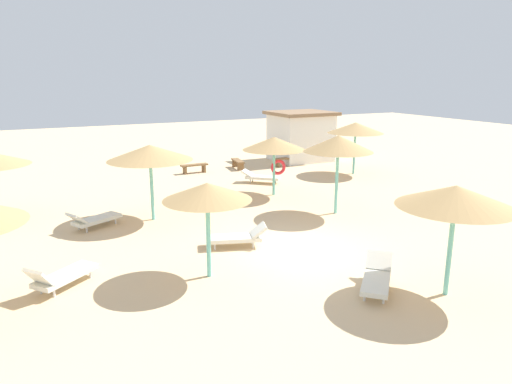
{
  "coord_description": "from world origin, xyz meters",
  "views": [
    {
      "loc": [
        -7.22,
        -11.49,
        5.27
      ],
      "look_at": [
        0.0,
        3.0,
        1.2
      ],
      "focal_mm": 32.93,
      "sensor_mm": 36.0,
      "label": 1
    }
  ],
  "objects_px": {
    "lounger_5": "(238,237)",
    "bench_2": "(194,167)",
    "parasol_0": "(274,144)",
    "parasol_6": "(338,144)",
    "parasol_7": "(356,128)",
    "beach_cabana": "(301,136)",
    "parasol_5": "(207,192)",
    "lounger_4": "(62,276)",
    "parasol_3": "(456,197)",
    "lounger_3": "(377,278)",
    "lounger_1": "(94,219)",
    "bench_0": "(238,163)",
    "bench_1": "(285,160)",
    "parasol_1": "(150,153)",
    "lounger_0": "(260,177)"
  },
  "relations": [
    {
      "from": "parasol_5",
      "to": "lounger_0",
      "type": "height_order",
      "value": "parasol_5"
    },
    {
      "from": "lounger_5",
      "to": "bench_1",
      "type": "distance_m",
      "value": 13.58
    },
    {
      "from": "lounger_5",
      "to": "bench_2",
      "type": "xyz_separation_m",
      "value": [
        2.54,
        11.39,
        0.03
      ]
    },
    {
      "from": "lounger_3",
      "to": "lounger_0",
      "type": "bearing_deg",
      "value": 76.76
    },
    {
      "from": "parasol_3",
      "to": "parasol_7",
      "type": "xyz_separation_m",
      "value": [
        7.03,
        12.67,
        0.0
      ]
    },
    {
      "from": "bench_1",
      "to": "parasol_7",
      "type": "bearing_deg",
      "value": -58.29
    },
    {
      "from": "parasol_3",
      "to": "bench_2",
      "type": "distance_m",
      "value": 16.85
    },
    {
      "from": "parasol_7",
      "to": "bench_0",
      "type": "relative_size",
      "value": 1.92
    },
    {
      "from": "parasol_5",
      "to": "beach_cabana",
      "type": "relative_size",
      "value": 0.7
    },
    {
      "from": "parasol_6",
      "to": "lounger_4",
      "type": "bearing_deg",
      "value": -167.0
    },
    {
      "from": "parasol_0",
      "to": "lounger_0",
      "type": "height_order",
      "value": "parasol_0"
    },
    {
      "from": "parasol_7",
      "to": "lounger_3",
      "type": "distance_m",
      "value": 14.54
    },
    {
      "from": "parasol_1",
      "to": "lounger_3",
      "type": "height_order",
      "value": "parasol_1"
    },
    {
      "from": "lounger_4",
      "to": "beach_cabana",
      "type": "bearing_deg",
      "value": 40.64
    },
    {
      "from": "lounger_5",
      "to": "parasol_7",
      "type": "bearing_deg",
      "value": 35.66
    },
    {
      "from": "parasol_5",
      "to": "lounger_0",
      "type": "distance_m",
      "value": 11.45
    },
    {
      "from": "lounger_1",
      "to": "parasol_6",
      "type": "bearing_deg",
      "value": -14.83
    },
    {
      "from": "lounger_4",
      "to": "bench_1",
      "type": "relative_size",
      "value": 1.22
    },
    {
      "from": "bench_2",
      "to": "beach_cabana",
      "type": "bearing_deg",
      "value": 6.4
    },
    {
      "from": "parasol_5",
      "to": "beach_cabana",
      "type": "bearing_deg",
      "value": 50.55
    },
    {
      "from": "lounger_1",
      "to": "bench_1",
      "type": "relative_size",
      "value": 1.3
    },
    {
      "from": "parasol_3",
      "to": "lounger_0",
      "type": "relative_size",
      "value": 1.49
    },
    {
      "from": "lounger_1",
      "to": "parasol_5",
      "type": "bearing_deg",
      "value": -68.97
    },
    {
      "from": "lounger_1",
      "to": "bench_0",
      "type": "bearing_deg",
      "value": 40.04
    },
    {
      "from": "parasol_3",
      "to": "parasol_7",
      "type": "relative_size",
      "value": 0.93
    },
    {
      "from": "lounger_4",
      "to": "parasol_6",
      "type": "bearing_deg",
      "value": 13.0
    },
    {
      "from": "lounger_1",
      "to": "beach_cabana",
      "type": "distance_m",
      "value": 15.98
    },
    {
      "from": "parasol_3",
      "to": "lounger_3",
      "type": "height_order",
      "value": "parasol_3"
    },
    {
      "from": "lounger_1",
      "to": "bench_2",
      "type": "distance_m",
      "value": 9.77
    },
    {
      "from": "parasol_1",
      "to": "lounger_3",
      "type": "xyz_separation_m",
      "value": [
        3.53,
        -8.31,
        -2.21
      ]
    },
    {
      "from": "parasol_7",
      "to": "beach_cabana",
      "type": "relative_size",
      "value": 0.81
    },
    {
      "from": "lounger_1",
      "to": "bench_0",
      "type": "distance_m",
      "value": 11.73
    },
    {
      "from": "parasol_5",
      "to": "parasol_6",
      "type": "height_order",
      "value": "parasol_6"
    },
    {
      "from": "lounger_3",
      "to": "bench_0",
      "type": "height_order",
      "value": "lounger_3"
    },
    {
      "from": "parasol_5",
      "to": "parasol_7",
      "type": "xyz_separation_m",
      "value": [
        11.86,
        9.06,
        0.16
      ]
    },
    {
      "from": "lounger_0",
      "to": "lounger_5",
      "type": "xyz_separation_m",
      "value": [
        -4.69,
        -7.64,
        0.01
      ]
    },
    {
      "from": "lounger_3",
      "to": "bench_2",
      "type": "xyz_separation_m",
      "value": [
        0.66,
        15.72,
        0.03
      ]
    },
    {
      "from": "parasol_6",
      "to": "lounger_0",
      "type": "xyz_separation_m",
      "value": [
        -0.23,
        6.01,
        -2.42
      ]
    },
    {
      "from": "lounger_3",
      "to": "bench_1",
      "type": "xyz_separation_m",
      "value": [
        6.15,
        15.28,
        0.03
      ]
    },
    {
      "from": "lounger_0",
      "to": "lounger_4",
      "type": "xyz_separation_m",
      "value": [
        -9.9,
        -8.35,
        0.02
      ]
    },
    {
      "from": "parasol_0",
      "to": "bench_2",
      "type": "height_order",
      "value": "parasol_0"
    },
    {
      "from": "parasol_0",
      "to": "parasol_3",
      "type": "bearing_deg",
      "value": -95.05
    },
    {
      "from": "parasol_1",
      "to": "parasol_3",
      "type": "distance_m",
      "value": 10.49
    },
    {
      "from": "beach_cabana",
      "to": "parasol_7",
      "type": "bearing_deg",
      "value": -85.18
    },
    {
      "from": "parasol_7",
      "to": "lounger_0",
      "type": "bearing_deg",
      "value": 177.07
    },
    {
      "from": "parasol_0",
      "to": "parasol_6",
      "type": "relative_size",
      "value": 0.92
    },
    {
      "from": "parasol_5",
      "to": "bench_2",
      "type": "relative_size",
      "value": 1.71
    },
    {
      "from": "parasol_0",
      "to": "parasol_3",
      "type": "distance_m",
      "value": 10.59
    },
    {
      "from": "bench_2",
      "to": "lounger_5",
      "type": "bearing_deg",
      "value": -102.56
    },
    {
      "from": "lounger_3",
      "to": "lounger_4",
      "type": "height_order",
      "value": "lounger_4"
    }
  ]
}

